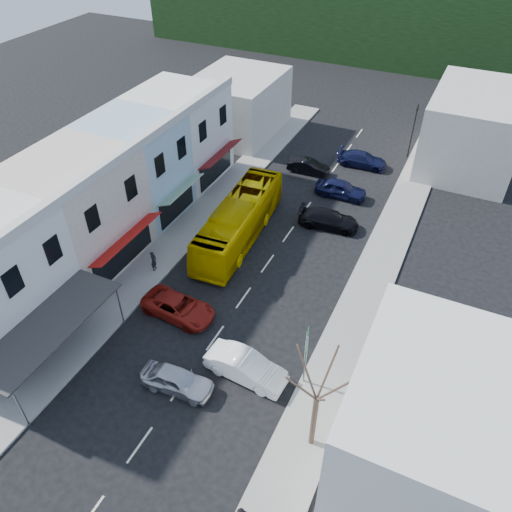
{
  "coord_description": "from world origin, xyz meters",
  "views": [
    {
      "loc": [
        11.25,
        -17.78,
        23.8
      ],
      "look_at": [
        0.0,
        6.0,
        2.2
      ],
      "focal_mm": 35.0,
      "sensor_mm": 36.0,
      "label": 1
    }
  ],
  "objects_px": {
    "direction_sign": "(305,361)",
    "traffic_signal": "(413,131)",
    "street_tree": "(317,400)",
    "pedestrian_left": "(153,260)",
    "car_white": "(246,368)",
    "bus": "(239,222)",
    "car_red": "(178,307)",
    "car_silver": "(177,380)"
  },
  "relations": [
    {
      "from": "car_silver",
      "to": "street_tree",
      "type": "distance_m",
      "value": 8.6
    },
    {
      "from": "bus",
      "to": "traffic_signal",
      "type": "height_order",
      "value": "traffic_signal"
    },
    {
      "from": "car_white",
      "to": "pedestrian_left",
      "type": "bearing_deg",
      "value": 65.34
    },
    {
      "from": "street_tree",
      "to": "traffic_signal",
      "type": "xyz_separation_m",
      "value": [
        -2.14,
        33.13,
        -1.12
      ]
    },
    {
      "from": "street_tree",
      "to": "pedestrian_left",
      "type": "bearing_deg",
      "value": 152.18
    },
    {
      "from": "car_silver",
      "to": "direction_sign",
      "type": "distance_m",
      "value": 7.25
    },
    {
      "from": "bus",
      "to": "car_silver",
      "type": "bearing_deg",
      "value": -81.18
    },
    {
      "from": "car_silver",
      "to": "car_red",
      "type": "relative_size",
      "value": 0.96
    },
    {
      "from": "pedestrian_left",
      "to": "car_white",
      "type": "bearing_deg",
      "value": -132.23
    },
    {
      "from": "bus",
      "to": "pedestrian_left",
      "type": "distance_m",
      "value": 7.25
    },
    {
      "from": "direction_sign",
      "to": "pedestrian_left",
      "type": "bearing_deg",
      "value": 144.73
    },
    {
      "from": "car_red",
      "to": "direction_sign",
      "type": "distance_m",
      "value": 9.53
    },
    {
      "from": "car_silver",
      "to": "pedestrian_left",
      "type": "relative_size",
      "value": 2.59
    },
    {
      "from": "car_white",
      "to": "bus",
      "type": "bearing_deg",
      "value": 32.46
    },
    {
      "from": "car_white",
      "to": "traffic_signal",
      "type": "xyz_separation_m",
      "value": [
        2.77,
        30.74,
        2.0
      ]
    },
    {
      "from": "car_silver",
      "to": "car_white",
      "type": "xyz_separation_m",
      "value": [
        3.11,
        2.41,
        0.0
      ]
    },
    {
      "from": "car_red",
      "to": "traffic_signal",
      "type": "height_order",
      "value": "traffic_signal"
    },
    {
      "from": "pedestrian_left",
      "to": "traffic_signal",
      "type": "distance_m",
      "value": 28.35
    },
    {
      "from": "car_silver",
      "to": "car_red",
      "type": "bearing_deg",
      "value": 27.47
    },
    {
      "from": "car_silver",
      "to": "direction_sign",
      "type": "relative_size",
      "value": 1.14
    },
    {
      "from": "bus",
      "to": "pedestrian_left",
      "type": "relative_size",
      "value": 6.82
    },
    {
      "from": "car_silver",
      "to": "car_red",
      "type": "xyz_separation_m",
      "value": [
        -3.03,
        4.94,
        0.0
      ]
    },
    {
      "from": "bus",
      "to": "car_red",
      "type": "bearing_deg",
      "value": -92.87
    },
    {
      "from": "car_silver",
      "to": "traffic_signal",
      "type": "bearing_deg",
      "value": -14.13
    },
    {
      "from": "pedestrian_left",
      "to": "street_tree",
      "type": "relative_size",
      "value": 0.22
    },
    {
      "from": "car_red",
      "to": "traffic_signal",
      "type": "bearing_deg",
      "value": -13.55
    },
    {
      "from": "car_white",
      "to": "pedestrian_left",
      "type": "height_order",
      "value": "pedestrian_left"
    },
    {
      "from": "bus",
      "to": "traffic_signal",
      "type": "bearing_deg",
      "value": 60.48
    },
    {
      "from": "car_red",
      "to": "pedestrian_left",
      "type": "bearing_deg",
      "value": 56.7
    },
    {
      "from": "bus",
      "to": "car_red",
      "type": "distance_m",
      "value": 9.21
    },
    {
      "from": "car_white",
      "to": "traffic_signal",
      "type": "distance_m",
      "value": 30.93
    },
    {
      "from": "car_red",
      "to": "car_white",
      "type": "bearing_deg",
      "value": -108.41
    },
    {
      "from": "car_red",
      "to": "street_tree",
      "type": "bearing_deg",
      "value": -109.99
    },
    {
      "from": "traffic_signal",
      "to": "car_white",
      "type": "bearing_deg",
      "value": 88.63
    },
    {
      "from": "car_white",
      "to": "pedestrian_left",
      "type": "xyz_separation_m",
      "value": [
        -10.07,
        5.52,
        0.3
      ]
    },
    {
      "from": "car_red",
      "to": "pedestrian_left",
      "type": "distance_m",
      "value": 4.95
    },
    {
      "from": "bus",
      "to": "car_silver",
      "type": "distance_m",
      "value": 14.49
    },
    {
      "from": "car_red",
      "to": "street_tree",
      "type": "xyz_separation_m",
      "value": [
        11.05,
        -4.91,
        3.12
      ]
    },
    {
      "from": "street_tree",
      "to": "car_red",
      "type": "bearing_deg",
      "value": 156.03
    },
    {
      "from": "direction_sign",
      "to": "traffic_signal",
      "type": "height_order",
      "value": "traffic_signal"
    },
    {
      "from": "bus",
      "to": "direction_sign",
      "type": "relative_size",
      "value": 3.0
    },
    {
      "from": "direction_sign",
      "to": "street_tree",
      "type": "height_order",
      "value": "street_tree"
    }
  ]
}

